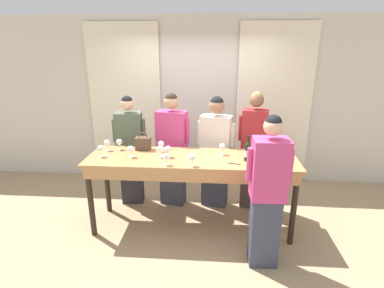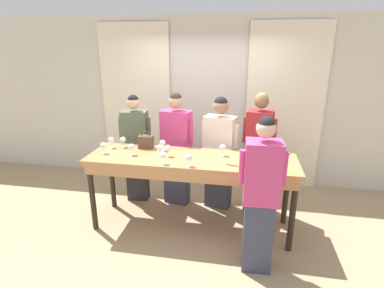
% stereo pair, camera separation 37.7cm
% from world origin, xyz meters
% --- Properties ---
extents(ground_plane, '(18.00, 18.00, 0.00)m').
position_xyz_m(ground_plane, '(0.00, 0.00, 0.00)').
color(ground_plane, tan).
extents(wall_back, '(12.00, 0.06, 2.80)m').
position_xyz_m(wall_back, '(0.00, 1.59, 1.40)').
color(wall_back, beige).
rests_on(wall_back, ground_plane).
extents(curtain_panel_left, '(1.23, 0.03, 2.69)m').
position_xyz_m(curtain_panel_left, '(-1.26, 1.53, 1.34)').
color(curtain_panel_left, '#EFE5C6').
rests_on(curtain_panel_left, ground_plane).
extents(curtain_panel_right, '(1.23, 0.03, 2.69)m').
position_xyz_m(curtain_panel_right, '(1.26, 1.53, 1.34)').
color(curtain_panel_right, '#EFE5C6').
rests_on(curtain_panel_right, ground_plane).
extents(tasting_bar, '(2.63, 0.74, 0.99)m').
position_xyz_m(tasting_bar, '(0.00, -0.02, 0.89)').
color(tasting_bar, '#B27F4C').
rests_on(tasting_bar, ground_plane).
extents(wine_bottle, '(0.08, 0.08, 0.32)m').
position_xyz_m(wine_bottle, '(0.68, -0.06, 1.11)').
color(wine_bottle, black).
rests_on(wine_bottle, tasting_bar).
extents(handbag, '(0.19, 0.12, 0.24)m').
position_xyz_m(handbag, '(-0.67, 0.25, 1.08)').
color(handbag, brown).
rests_on(handbag, tasting_bar).
extents(wine_glass_front_left, '(0.08, 0.08, 0.15)m').
position_xyz_m(wine_glass_front_left, '(0.03, -0.29, 1.10)').
color(wine_glass_front_left, white).
rests_on(wine_glass_front_left, tasting_bar).
extents(wine_glass_front_mid, '(0.08, 0.08, 0.15)m').
position_xyz_m(wine_glass_front_mid, '(-1.14, -0.06, 1.10)').
color(wine_glass_front_mid, white).
rests_on(wine_glass_front_mid, tasting_bar).
extents(wine_glass_front_right, '(0.08, 0.08, 0.15)m').
position_xyz_m(wine_glass_front_right, '(-1.14, 0.17, 1.09)').
color(wine_glass_front_right, white).
rests_on(wine_glass_front_right, tasting_bar).
extents(wine_glass_center_left, '(0.08, 0.08, 0.15)m').
position_xyz_m(wine_glass_center_left, '(-0.41, 0.18, 1.10)').
color(wine_glass_center_left, white).
rests_on(wine_glass_center_left, tasting_bar).
extents(wine_glass_center_mid, '(0.08, 0.08, 0.15)m').
position_xyz_m(wine_glass_center_mid, '(-0.28, -0.28, 1.10)').
color(wine_glass_center_mid, white).
rests_on(wine_glass_center_mid, tasting_bar).
extents(wine_glass_center_right, '(0.08, 0.08, 0.15)m').
position_xyz_m(wine_glass_center_right, '(-0.99, 0.22, 1.10)').
color(wine_glass_center_right, white).
rests_on(wine_glass_center_right, tasting_bar).
extents(wine_glass_back_left, '(0.08, 0.08, 0.15)m').
position_xyz_m(wine_glass_back_left, '(-0.76, -0.05, 1.10)').
color(wine_glass_back_left, white).
rests_on(wine_glass_back_left, tasting_bar).
extents(wine_glass_back_mid, '(0.08, 0.08, 0.15)m').
position_xyz_m(wine_glass_back_mid, '(0.39, 0.13, 1.09)').
color(wine_glass_back_mid, white).
rests_on(wine_glass_back_mid, tasting_bar).
extents(wine_glass_back_right, '(0.08, 0.08, 0.15)m').
position_xyz_m(wine_glass_back_right, '(-0.40, -0.03, 1.10)').
color(wine_glass_back_right, white).
rests_on(wine_glass_back_right, tasting_bar).
extents(wine_glass_near_host, '(0.08, 0.08, 0.15)m').
position_xyz_m(wine_glass_near_host, '(0.83, 0.31, 1.10)').
color(wine_glass_near_host, white).
rests_on(wine_glass_near_host, tasting_bar).
extents(wine_glass_by_bottle, '(0.08, 0.08, 0.15)m').
position_xyz_m(wine_glass_by_bottle, '(1.02, 0.01, 1.10)').
color(wine_glass_by_bottle, white).
rests_on(wine_glass_by_bottle, tasting_bar).
extents(wine_glass_by_handbag, '(0.08, 0.08, 0.15)m').
position_xyz_m(wine_glass_by_handbag, '(-0.29, -0.02, 1.10)').
color(wine_glass_by_handbag, white).
rests_on(wine_glass_by_handbag, tasting_bar).
extents(pen, '(0.14, 0.04, 0.01)m').
position_xyz_m(pen, '(0.52, -0.19, 0.99)').
color(pen, black).
rests_on(pen, tasting_bar).
extents(guest_olive_jacket, '(0.49, 0.27, 1.65)m').
position_xyz_m(guest_olive_jacket, '(-0.96, 0.60, 0.85)').
color(guest_olive_jacket, '#28282D').
rests_on(guest_olive_jacket, ground_plane).
extents(guest_pink_top, '(0.53, 0.32, 1.70)m').
position_xyz_m(guest_pink_top, '(-0.33, 0.60, 0.87)').
color(guest_pink_top, '#383D51').
rests_on(guest_pink_top, ground_plane).
extents(guest_cream_sweater, '(0.54, 0.33, 1.66)m').
position_xyz_m(guest_cream_sweater, '(0.30, 0.60, 0.86)').
color(guest_cream_sweater, '#383D51').
rests_on(guest_cream_sweater, ground_plane).
extents(guest_striped_shirt, '(0.46, 0.32, 1.73)m').
position_xyz_m(guest_striped_shirt, '(0.85, 0.60, 0.89)').
color(guest_striped_shirt, '#473833').
rests_on(guest_striped_shirt, ground_plane).
extents(host_pouring, '(0.47, 0.28, 1.70)m').
position_xyz_m(host_pouring, '(0.84, -0.66, 0.87)').
color(host_pouring, '#383D51').
rests_on(host_pouring, ground_plane).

